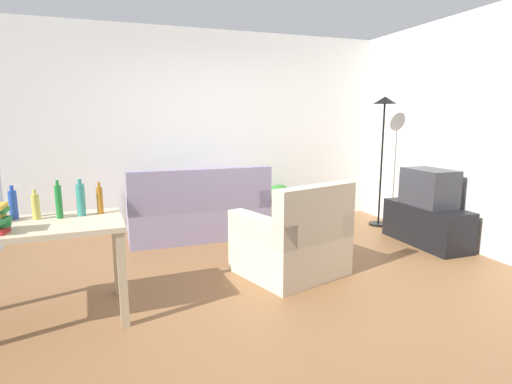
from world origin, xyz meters
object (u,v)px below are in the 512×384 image
at_px(couch, 198,213).
at_px(potted_plant, 279,201).
at_px(desk, 37,238).
at_px(tv, 429,187).
at_px(armchair, 294,243).
at_px(bottle_squat, 36,206).
at_px(torchiere_lamp, 384,126).
at_px(bottle_amber, 100,200).
at_px(bottle_blue, 13,204).
at_px(bottle_green, 59,201).
at_px(tv_stand, 426,225).
at_px(bottle_tall, 81,199).

xyz_separation_m(couch, potted_plant, (1.26, 0.31, 0.02)).
bearing_deg(desk, tv, 5.32).
relative_size(armchair, bottle_squat, 4.82).
height_order(torchiere_lamp, bottle_amber, torchiere_lamp).
height_order(potted_plant, bottle_blue, bottle_blue).
relative_size(tv, bottle_blue, 2.31).
relative_size(armchair, bottle_amber, 4.35).
distance_m(couch, potted_plant, 1.30).
bearing_deg(couch, bottle_squat, 47.02).
distance_m(tv, bottle_green, 4.00).
distance_m(couch, tv, 2.87).
bearing_deg(bottle_squat, tv, 6.33).
xyz_separation_m(desk, bottle_green, (0.15, 0.13, 0.24)).
bearing_deg(couch, desk, 49.73).
xyz_separation_m(tv, bottle_blue, (-4.29, -0.40, 0.17)).
xyz_separation_m(torchiere_lamp, bottle_amber, (-3.67, -1.36, -0.54)).
bearing_deg(bottle_amber, bottle_squat, -175.87).
xyz_separation_m(couch, bottle_green, (-1.40, -1.70, 0.58)).
distance_m(tv_stand, bottle_squat, 4.19).
bearing_deg(potted_plant, armchair, -108.46).
distance_m(tv, bottle_tall, 3.84).
bearing_deg(bottle_squat, bottle_blue, 159.89).
xyz_separation_m(bottle_blue, bottle_green, (0.32, -0.08, 0.02)).
bearing_deg(couch, bottle_blue, 43.23).
xyz_separation_m(desk, bottle_squat, (-0.01, 0.15, 0.21)).
bearing_deg(potted_plant, bottle_tall, -141.63).
height_order(desk, armchair, armchair).
distance_m(torchiere_lamp, bottle_blue, 4.52).
height_order(desk, potted_plant, desk).
xyz_separation_m(desk, potted_plant, (2.81, 2.15, -0.32)).
relative_size(tv, potted_plant, 1.05).
xyz_separation_m(tv, torchiere_lamp, (-0.00, 0.94, 0.71)).
bearing_deg(tv_stand, armchair, 100.67).
height_order(tv_stand, bottle_squat, bottle_squat).
distance_m(tv, bottle_blue, 4.31).
height_order(tv, bottle_blue, bottle_blue).
distance_m(torchiere_lamp, potted_plant, 1.79).
bearing_deg(bottle_tall, desk, -151.98).
relative_size(couch, bottle_green, 5.92).
bearing_deg(bottle_squat, potted_plant, 35.21).
distance_m(tv_stand, bottle_blue, 4.35).
xyz_separation_m(tv_stand, bottle_green, (-3.96, -0.48, 0.65)).
distance_m(tv_stand, armchair, 1.97).
bearing_deg(couch, bottle_green, 50.48).
distance_m(tv_stand, potted_plant, 2.01).
xyz_separation_m(tv_stand, armchair, (-1.93, -0.36, 0.08)).
bearing_deg(torchiere_lamp, bottle_green, -160.31).
bearing_deg(torchiere_lamp, potted_plant, 155.38).
bearing_deg(torchiere_lamp, bottle_amber, -159.61).
relative_size(torchiere_lamp, bottle_tall, 6.21).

